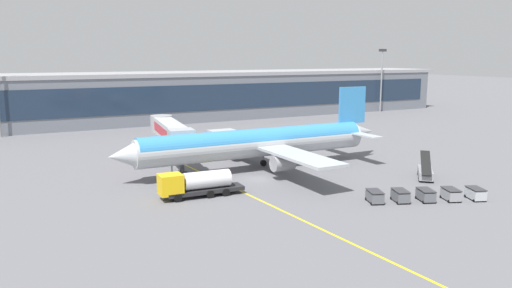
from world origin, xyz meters
TOP-DOWN VIEW (x-y plane):
  - ground_plane at (0.00, 0.00)m, footprint 700.00×700.00m
  - apron_lead_in_line at (-5.76, 2.00)m, footprint 4.63×79.90m
  - terminal_building at (-10.70, 71.11)m, footprint 220.75×21.77m
  - main_airliner at (2.49, 5.11)m, footprint 45.48×35.93m
  - jet_bridge at (-7.83, 16.69)m, footprint 6.38×21.30m
  - fuel_tanker at (-11.56, -4.68)m, footprint 10.91×3.09m
  - belt_loader at (21.28, -11.18)m, footprint 5.72×5.91m
  - baggage_cart_0 at (6.67, -17.05)m, footprint 2.42×3.03m
  - baggage_cart_1 at (9.63, -18.26)m, footprint 2.42×3.03m
  - baggage_cart_2 at (12.59, -19.47)m, footprint 2.42×3.03m
  - baggage_cart_3 at (15.55, -20.68)m, footprint 2.42×3.03m
  - baggage_cart_4 at (18.52, -21.89)m, footprint 2.42×3.03m
  - apron_light_mast_0 at (75.75, 59.15)m, footprint 2.80×0.50m

SIDE VIEW (x-z plane):
  - ground_plane at x=0.00m, z-range 0.00..0.00m
  - apron_lead_in_line at x=-5.76m, z-range 0.00..0.01m
  - baggage_cart_0 at x=6.67m, z-range 0.04..1.52m
  - baggage_cart_1 at x=9.63m, z-range 0.04..1.52m
  - baggage_cart_2 at x=12.59m, z-range 0.04..1.52m
  - baggage_cart_3 at x=15.55m, z-range 0.04..1.52m
  - baggage_cart_4 at x=18.52m, z-range 0.04..1.52m
  - belt_loader at x=21.28m, z-range -0.75..2.73m
  - fuel_tanker at x=-11.56m, z-range 0.12..3.37m
  - main_airliner at x=2.49m, z-range -1.89..10.47m
  - jet_bridge at x=-7.83m, z-range 1.77..8.75m
  - terminal_building at x=-10.70m, z-range 0.02..13.18m
  - apron_light_mast_0 at x=75.75m, z-range 1.91..21.66m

